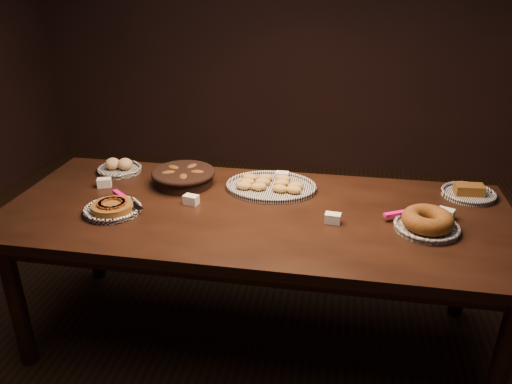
% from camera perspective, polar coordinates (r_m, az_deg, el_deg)
% --- Properties ---
extents(ground, '(5.00, 5.00, 0.00)m').
position_cam_1_polar(ground, '(2.78, -0.02, -16.04)').
color(ground, black).
rests_on(ground, ground).
extents(buffet_table, '(2.40, 1.00, 0.75)m').
position_cam_1_polar(buffet_table, '(2.39, -0.03, -3.64)').
color(buffet_table, black).
rests_on(buffet_table, ground).
extents(apple_tart_plate, '(0.29, 0.31, 0.05)m').
position_cam_1_polar(apple_tart_plate, '(2.42, -16.06, -1.77)').
color(apple_tart_plate, white).
rests_on(apple_tart_plate, buffet_table).
extents(madeleine_platter, '(0.47, 0.38, 0.05)m').
position_cam_1_polar(madeleine_platter, '(2.57, 1.67, 0.76)').
color(madeleine_platter, black).
rests_on(madeleine_platter, buffet_table).
extents(bundt_cake_plate, '(0.32, 0.33, 0.09)m').
position_cam_1_polar(bundt_cake_plate, '(2.29, 18.96, -3.29)').
color(bundt_cake_plate, black).
rests_on(bundt_cake_plate, buffet_table).
extents(croissant_basket, '(0.33, 0.33, 0.08)m').
position_cam_1_polar(croissant_basket, '(2.64, -8.29, 1.86)').
color(croissant_basket, black).
rests_on(croissant_basket, buffet_table).
extents(bread_roll_plate, '(0.24, 0.24, 0.08)m').
position_cam_1_polar(bread_roll_plate, '(2.89, -15.35, 2.73)').
color(bread_roll_plate, white).
rests_on(bread_roll_plate, buffet_table).
extents(loaf_plate, '(0.26, 0.26, 0.06)m').
position_cam_1_polar(loaf_plate, '(2.71, 23.12, -0.06)').
color(loaf_plate, black).
rests_on(loaf_plate, buffet_table).
extents(tent_cards, '(1.77, 0.49, 0.04)m').
position_cam_1_polar(tent_cards, '(2.44, 1.16, -0.55)').
color(tent_cards, white).
rests_on(tent_cards, buffet_table).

